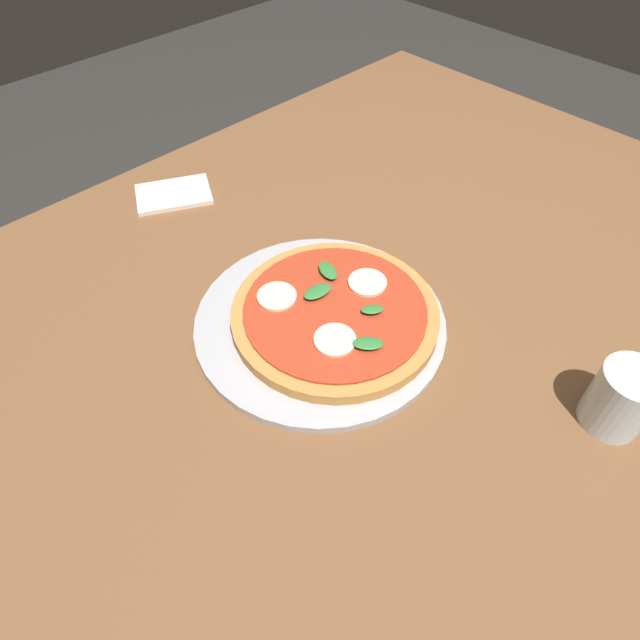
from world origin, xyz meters
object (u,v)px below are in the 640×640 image
Objects in this scene: serving_tray at (320,322)px; pizza at (335,313)px; glass_cup at (622,399)px; dining_table at (375,358)px; napkin at (174,194)px.

pizza is (0.02, -0.01, 0.02)m from serving_tray.
serving_tray is 0.39m from glass_cup.
pizza is 0.37m from glass_cup.
glass_cup reaches higher than dining_table.
napkin is 0.77m from glass_cup.
serving_tray is 2.71× the size of napkin.
pizza is 0.42m from napkin.
dining_table is 0.12m from pizza.
dining_table is 0.34m from glass_cup.
napkin is at bearing 88.26° from pizza.
glass_cup is (0.12, -0.76, 0.04)m from napkin.
glass_cup is at bearing -81.31° from napkin.
dining_table is at bearing -40.97° from serving_tray.
pizza is at bearing 139.47° from dining_table.
serving_tray is 4.00× the size of glass_cup.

